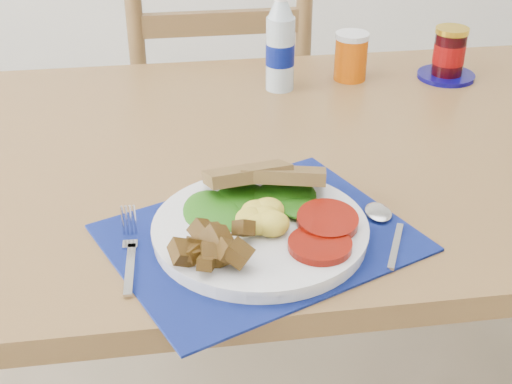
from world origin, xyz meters
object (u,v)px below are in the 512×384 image
Objects in this scene: jam_on_saucer at (449,56)px; breakfast_plate at (256,226)px; chair_far at (218,71)px; water_bottle at (280,48)px; juice_glass at (351,58)px.

breakfast_plate is at bearing -131.75° from jam_on_saucer.
jam_on_saucer is at bearing 136.66° from chair_far.
chair_far is 6.26× the size of water_bottle.
jam_on_saucer is at bearing -6.48° from juice_glass.
water_bottle is at bearing 101.71° from chair_far.
breakfast_plate is at bearing -116.43° from juice_glass.
chair_far reaches higher than jam_on_saucer.
juice_glass is 0.78× the size of jam_on_saucer.
juice_glass is at bearing 11.13° from water_bottle.
water_bottle is 0.17m from juice_glass.
chair_far is 13.22× the size of juice_glass.
chair_far reaches higher than breakfast_plate.
chair_far is at bearing 136.42° from jam_on_saucer.
jam_on_saucer reaches higher than breakfast_plate.
water_bottle is 0.37m from jam_on_saucer.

